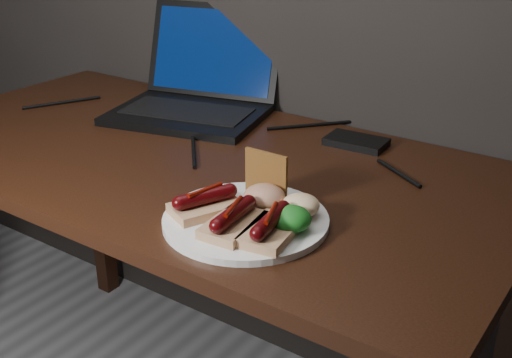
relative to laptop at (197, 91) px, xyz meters
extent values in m
cube|color=black|center=(0.16, -0.24, -0.07)|extent=(1.40, 0.70, 0.03)
cube|color=black|center=(-0.49, 0.06, -0.44)|extent=(0.05, 0.05, 0.72)
cube|color=black|center=(0.81, 0.06, -0.44)|extent=(0.05, 0.05, 0.72)
cube|color=black|center=(0.01, -0.06, -0.04)|extent=(0.41, 0.34, 0.02)
cube|color=black|center=(0.01, -0.06, -0.03)|extent=(0.33, 0.21, 0.00)
cube|color=black|center=(-0.03, 0.11, 0.08)|extent=(0.37, 0.18, 0.23)
cube|color=navy|center=(-0.03, 0.11, 0.08)|extent=(0.33, 0.15, 0.20)
cube|color=black|center=(0.43, 0.01, -0.05)|extent=(0.13, 0.09, 0.02)
cylinder|color=black|center=(0.17, -0.22, -0.05)|extent=(0.12, 0.14, 0.01)
cylinder|color=black|center=(0.30, 0.06, -0.05)|extent=(0.15, 0.17, 0.01)
cylinder|color=black|center=(0.58, -0.08, -0.05)|extent=(0.12, 0.08, 0.01)
cylinder|color=black|center=(-0.33, -0.16, -0.05)|extent=(0.10, 0.18, 0.01)
cylinder|color=white|center=(0.45, -0.42, -0.05)|extent=(0.29, 0.29, 0.01)
cube|color=tan|center=(0.38, -0.44, -0.03)|extent=(0.11, 0.13, 0.02)
cylinder|color=#4E0506|center=(0.38, -0.44, -0.01)|extent=(0.06, 0.10, 0.02)
sphere|color=#4E0506|center=(0.36, -0.48, -0.01)|extent=(0.03, 0.02, 0.02)
sphere|color=#4E0506|center=(0.40, -0.40, -0.01)|extent=(0.03, 0.02, 0.02)
cylinder|color=#5C0C04|center=(0.38, -0.44, 0.00)|extent=(0.02, 0.07, 0.01)
cube|color=tan|center=(0.46, -0.46, -0.03)|extent=(0.08, 0.12, 0.02)
cylinder|color=#4E0506|center=(0.46, -0.46, -0.01)|extent=(0.03, 0.10, 0.02)
sphere|color=#4E0506|center=(0.46, -0.51, -0.01)|extent=(0.03, 0.02, 0.02)
sphere|color=#4E0506|center=(0.45, -0.42, -0.01)|extent=(0.03, 0.02, 0.02)
cylinder|color=#5C0C04|center=(0.46, -0.46, 0.00)|extent=(0.03, 0.07, 0.01)
cube|color=tan|center=(0.52, -0.45, -0.03)|extent=(0.09, 0.12, 0.02)
cylinder|color=#4E0506|center=(0.52, -0.45, -0.01)|extent=(0.04, 0.10, 0.02)
sphere|color=#4E0506|center=(0.52, -0.49, -0.01)|extent=(0.03, 0.02, 0.02)
sphere|color=#4E0506|center=(0.51, -0.40, -0.01)|extent=(0.03, 0.02, 0.02)
cylinder|color=#5C0C04|center=(0.52, -0.45, 0.00)|extent=(0.03, 0.07, 0.01)
cube|color=brown|center=(0.43, -0.33, 0.00)|extent=(0.08, 0.01, 0.08)
ellipsoid|color=#105115|center=(0.53, -0.41, -0.02)|extent=(0.07, 0.07, 0.04)
ellipsoid|color=maroon|center=(0.45, -0.37, -0.02)|extent=(0.07, 0.07, 0.04)
ellipsoid|color=silver|center=(0.52, -0.36, -0.02)|extent=(0.06, 0.06, 0.04)
camera|label=1|loc=(1.00, -1.18, 0.45)|focal=45.00mm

